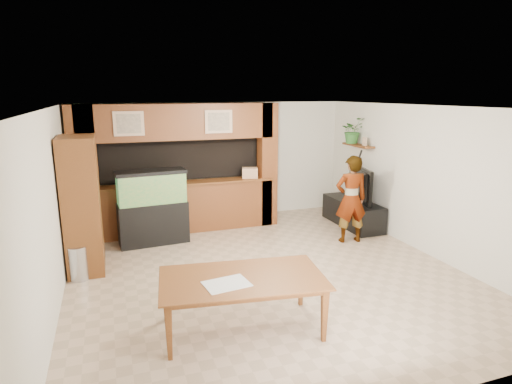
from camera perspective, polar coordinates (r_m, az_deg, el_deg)
name	(u,v)px	position (r m, az deg, el deg)	size (l,w,h in m)	color
floor	(265,271)	(7.00, 1.20, -10.54)	(6.50, 6.50, 0.00)	tan
ceiling	(266,107)	(6.41, 1.31, 11.26)	(6.50, 6.50, 0.00)	white
wall_back	(215,161)	(9.64, -5.48, 4.07)	(6.00, 6.00, 0.00)	silver
wall_left	(52,210)	(6.24, -25.56, -2.18)	(6.50, 6.50, 0.00)	silver
wall_right	(425,180)	(8.11, 21.56, 1.48)	(6.50, 6.50, 0.00)	silver
partition	(177,168)	(8.87, -10.51, 3.20)	(4.20, 0.99, 2.60)	brown
wall_clock	(58,154)	(7.10, -24.93, 4.56)	(0.05, 0.25, 0.25)	black
wall_shelf	(358,145)	(9.51, 13.45, 6.08)	(0.25, 0.90, 0.04)	brown
pantry_cabinet	(82,205)	(7.27, -22.21, -1.62)	(0.54, 0.88, 2.16)	brown
trash_can	(79,263)	(7.16, -22.57, -8.72)	(0.29, 0.29, 0.54)	#B2B2B7
aquarium	(153,208)	(8.27, -13.62, -2.10)	(1.27, 0.48, 1.41)	black
tv_stand	(353,213)	(9.47, 12.78, -2.74)	(0.60, 1.63, 0.54)	black
television	(354,184)	(9.32, 12.97, 1.08)	(1.29, 0.17, 0.74)	black
photo_frame	(365,141)	(9.30, 14.28, 6.56)	(0.03, 0.13, 0.18)	tan
potted_plant	(353,130)	(9.63, 12.76, 8.01)	(0.51, 0.44, 0.57)	#2E6C2B
person	(351,199)	(8.29, 12.54, -0.94)	(0.61, 0.40, 1.68)	#997554
microphone	(360,154)	(8.02, 13.76, 4.95)	(0.03, 0.03, 0.15)	black
dining_table	(243,305)	(5.27, -1.73, -14.82)	(1.94, 1.08, 0.68)	brown
newspaper_a	(227,284)	(4.99, -3.94, -12.12)	(0.50, 0.37, 0.01)	silver
counter_box	(250,173)	(9.06, -0.82, 2.57)	(0.32, 0.22, 0.22)	tan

